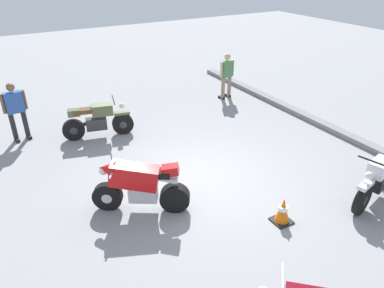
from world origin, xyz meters
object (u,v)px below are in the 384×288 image
Objects in this scene: motorcycle_red_sportbike at (140,185)px; motorcycle_olive_vintage at (97,121)px; motorcycle_silver_cruiser at (380,177)px; traffic_cone at (283,211)px; person_in_green_shirt at (227,74)px; person_in_blue_shirt at (15,108)px.

motorcycle_olive_vintage is (-3.66, 0.23, -0.11)m from motorcycle_red_sportbike.
motorcycle_silver_cruiser reaches higher than traffic_cone.
motorcycle_olive_vintage is 3.66× the size of traffic_cone.
person_in_blue_shirt reaches higher than person_in_green_shirt.
motorcycle_olive_vintage is at bearing -67.72° from motorcycle_silver_cruiser.
motorcycle_red_sportbike is at bearing -80.93° from motorcycle_olive_vintage.
person_in_blue_shirt is (-0.13, -6.78, 0.02)m from person_in_green_shirt.
person_in_green_shirt is at bearing 154.91° from traffic_cone.
motorcycle_red_sportbike reaches higher than traffic_cone.
person_in_green_shirt is at bearing -107.48° from motorcycle_red_sportbike.
traffic_cone is at bearing -56.94° from motorcycle_olive_vintage.
motorcycle_olive_vintage is at bearing 56.83° from person_in_blue_shirt.
motorcycle_olive_vintage is 5.72m from traffic_cone.
motorcycle_red_sportbike is 2.81m from traffic_cone.
motorcycle_silver_cruiser is at bearing 80.20° from traffic_cone.
traffic_cone is (1.69, 2.22, -0.33)m from motorcycle_red_sportbike.
motorcycle_olive_vintage is at bearing 88.33° from person_in_green_shirt.
person_in_green_shirt is at bearing 21.88° from motorcycle_olive_vintage.
traffic_cone is at bearing 174.08° from motorcycle_red_sportbike.
motorcycle_silver_cruiser is at bearing -173.57° from motorcycle_red_sportbike.
person_in_blue_shirt reaches higher than motorcycle_red_sportbike.
motorcycle_red_sportbike is 3.33× the size of traffic_cone.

